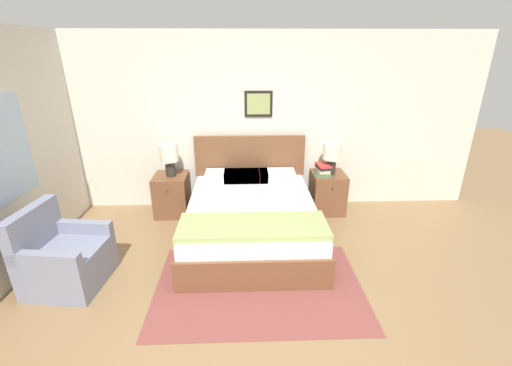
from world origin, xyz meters
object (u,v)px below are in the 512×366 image
Objects in this scene: bed at (251,217)px; table_lamp_near_window at (169,156)px; nightstand_by_door at (328,192)px; table_lamp_by_door at (332,154)px; nightstand_near_window at (172,195)px; armchair at (64,259)px.

table_lamp_near_window is at bearing 146.71° from bed.
table_lamp_by_door is (0.01, -0.01, 0.61)m from nightstand_by_door.
table_lamp_near_window reaches higher than nightstand_by_door.
table_lamp_by_door is at bearing -0.17° from nightstand_near_window.
armchair is 1.43× the size of nightstand_near_window.
armchair is 3.57m from nightstand_by_door.
nightstand_near_window is 0.61m from table_lamp_near_window.
bed is 3.46× the size of nightstand_by_door.
table_lamp_near_window is (0.83, 1.63, 0.62)m from armchair.
table_lamp_by_door is at bearing -25.20° from nightstand_by_door.
table_lamp_near_window is (-1.16, 0.76, 0.62)m from bed.
bed is at bearing -146.96° from nightstand_by_door.
table_lamp_near_window is (0.02, -0.01, 0.61)m from nightstand_near_window.
armchair is 1.93m from table_lamp_near_window.
nightstand_near_window is 1.00× the size of nightstand_by_door.
table_lamp_near_window is at bearing 180.00° from table_lamp_by_door.
bed is at bearing -147.52° from table_lamp_by_door.
nightstand_near_window is at bearing 180.00° from nightstand_by_door.
table_lamp_by_door is at bearing 32.48° from bed.
table_lamp_near_window is 2.36m from table_lamp_by_door.
table_lamp_near_window is at bearing 159.46° from armchair.
nightstand_by_door is at bearing 33.04° from bed.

